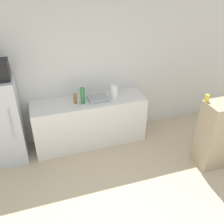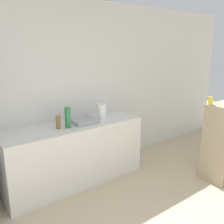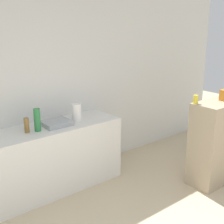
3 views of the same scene
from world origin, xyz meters
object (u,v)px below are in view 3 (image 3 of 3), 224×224
bottle_short (27,125)px  jar (196,99)px  bottle_tall (37,120)px  paper_towel_roll (76,112)px

bottle_short → jar: bearing=-30.1°
bottle_tall → jar: bearing=-31.1°
bottle_tall → paper_towel_roll: 0.58m
bottle_tall → bottle_short: bearing=165.8°
bottle_short → bottle_tall: bearing=-14.2°
bottle_tall → jar: jar is taller
bottle_short → paper_towel_roll: size_ratio=0.75×
bottle_tall → bottle_short: 0.14m
bottle_tall → bottle_short: size_ratio=1.55×
jar → bottle_tall: bearing=148.9°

